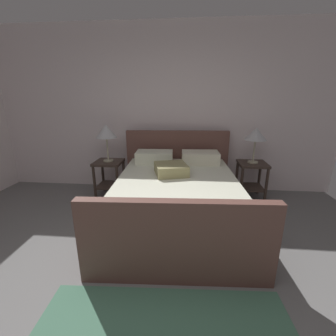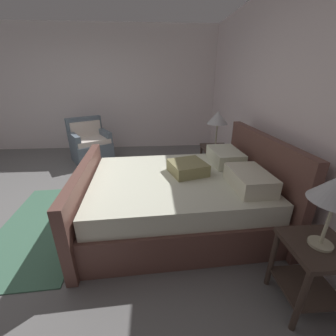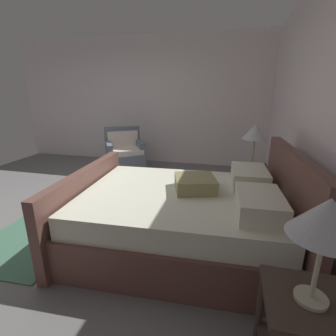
{
  "view_description": "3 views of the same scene",
  "coord_description": "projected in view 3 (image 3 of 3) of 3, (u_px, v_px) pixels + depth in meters",
  "views": [
    {
      "loc": [
        0.45,
        -1.09,
        1.58
      ],
      "look_at": [
        0.2,
        1.7,
        0.73
      ],
      "focal_mm": 24.4,
      "sensor_mm": 36.0,
      "label": 1
    },
    {
      "loc": [
        2.62,
        1.37,
        1.72
      ],
      "look_at": [
        0.25,
        1.54,
        0.7
      ],
      "focal_mm": 23.32,
      "sensor_mm": 36.0,
      "label": 2
    },
    {
      "loc": [
        2.62,
        2.08,
        1.6
      ],
      "look_at": [
        0.09,
        1.45,
        0.79
      ],
      "focal_mm": 26.46,
      "sensor_mm": 36.0,
      "label": 3
    }
  ],
  "objects": [
    {
      "name": "ground_plane",
      "position": [
        67.0,
        214.0,
        3.39
      ],
      "size": [
        5.75,
        5.76,
        0.02
      ],
      "primitive_type": "cube",
      "color": "slate"
    },
    {
      "name": "wall_back",
      "position": [
        325.0,
        116.0,
        2.3
      ],
      "size": [
        5.87,
        0.12,
        2.76
      ],
      "primitive_type": "cube",
      "color": "white",
      "rests_on": "ground"
    },
    {
      "name": "area_rug",
      "position": [
        50.0,
        225.0,
        3.09
      ],
      "size": [
        1.92,
        1.07,
        0.01
      ],
      "primitive_type": "cube",
      "rotation": [
        0.0,
        0.0,
        0.05
      ],
      "color": "#45725A",
      "rests_on": "ground"
    },
    {
      "name": "table_lamp_left",
      "position": [
        255.0,
        133.0,
        3.3
      ],
      "size": [
        0.33,
        0.33,
        0.59
      ],
      "color": "#B7B293",
      "rests_on": "nightstand_left"
    },
    {
      "name": "nightstand_left",
      "position": [
        250.0,
        180.0,
        3.5
      ],
      "size": [
        0.44,
        0.44,
        0.6
      ],
      "color": "#3E3028",
      "rests_on": "ground"
    },
    {
      "name": "nightstand_right",
      "position": [
        304.0,
        329.0,
        1.3
      ],
      "size": [
        0.44,
        0.44,
        0.6
      ],
      "color": "#3E3028",
      "rests_on": "ground"
    },
    {
      "name": "table_lamp_right",
      "position": [
        327.0,
        220.0,
        1.11
      ],
      "size": [
        0.34,
        0.34,
        0.56
      ],
      "color": "#B7B293",
      "rests_on": "nightstand_right"
    },
    {
      "name": "armchair",
      "position": [
        125.0,
        155.0,
        5.07
      ],
      "size": [
        1.0,
        0.99,
        0.9
      ],
      "color": "slate",
      "rests_on": "ground"
    },
    {
      "name": "bed",
      "position": [
        183.0,
        216.0,
        2.6
      ],
      "size": [
        1.81,
        2.28,
        1.08
      ],
      "color": "brown",
      "rests_on": "ground"
    },
    {
      "name": "wall_side_left",
      "position": [
        138.0,
        102.0,
        5.7
      ],
      "size": [
        0.12,
        5.88,
        2.76
      ],
      "primitive_type": "cube",
      "color": "white",
      "rests_on": "ground"
    }
  ]
}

